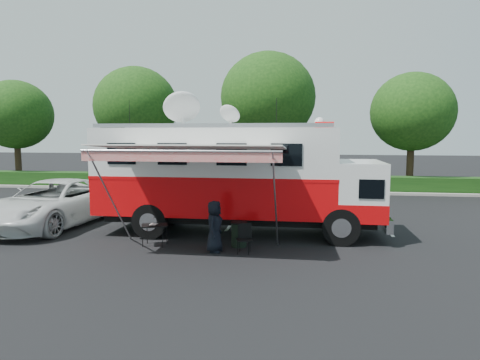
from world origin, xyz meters
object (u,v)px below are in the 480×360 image
(white_suv, at_px, (55,225))
(trash_bin, at_px, (239,234))
(command_truck, at_px, (236,176))
(folding_table, at_px, (155,226))

(white_suv, xyz_separation_m, trash_bin, (7.65, -2.05, 0.40))
(command_truck, height_order, white_suv, command_truck)
(white_suv, distance_m, trash_bin, 7.93)
(folding_table, xyz_separation_m, trash_bin, (2.71, 0.31, -0.24))
(command_truck, distance_m, folding_table, 3.45)
(white_suv, relative_size, trash_bin, 8.11)
(trash_bin, bearing_deg, folding_table, -173.55)
(command_truck, distance_m, trash_bin, 2.50)
(white_suv, height_order, folding_table, white_suv)
(white_suv, xyz_separation_m, folding_table, (4.94, -2.35, 0.65))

